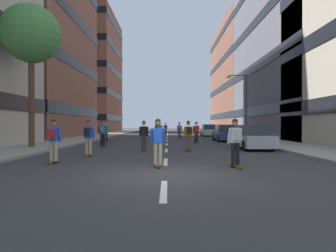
{
  "coord_description": "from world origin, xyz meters",
  "views": [
    {
      "loc": [
        0.1,
        -8.63,
        1.58
      ],
      "look_at": [
        0.0,
        22.26,
        1.35
      ],
      "focal_mm": 29.88,
      "sensor_mm": 36.0,
      "label": 1
    }
  ],
  "objects_px": {
    "streetlamp_right": "(244,99)",
    "skater_12": "(161,130)",
    "skater_11": "(107,131)",
    "skater_4": "(104,132)",
    "skater_2": "(197,131)",
    "skater_13": "(145,134)",
    "skater_7": "(189,134)",
    "skater_3": "(158,128)",
    "skater_8": "(54,138)",
    "parked_car_mid": "(226,133)",
    "skater_6": "(104,132)",
    "skater_10": "(180,129)",
    "skater_9": "(159,140)",
    "parked_car_far": "(253,138)",
    "street_tree_near": "(32,35)",
    "skater_1": "(237,140)",
    "parked_car_near": "(210,131)",
    "skater_0": "(89,136)",
    "skater_5": "(166,128)"
  },
  "relations": [
    {
      "from": "skater_3",
      "to": "skater_7",
      "type": "xyz_separation_m",
      "value": [
        2.62,
        -19.05,
        0.0
      ]
    },
    {
      "from": "parked_car_far",
      "to": "skater_2",
      "type": "bearing_deg",
      "value": 118.42
    },
    {
      "from": "skater_3",
      "to": "skater_8",
      "type": "bearing_deg",
      "value": -97.48
    },
    {
      "from": "parked_car_near",
      "to": "skater_13",
      "type": "height_order",
      "value": "skater_13"
    },
    {
      "from": "skater_0",
      "to": "skater_3",
      "type": "bearing_deg",
      "value": 83.57
    },
    {
      "from": "skater_3",
      "to": "skater_9",
      "type": "xyz_separation_m",
      "value": [
        1.05,
        -25.03,
        -0.03
      ]
    },
    {
      "from": "parked_car_mid",
      "to": "skater_0",
      "type": "distance_m",
      "value": 15.35
    },
    {
      "from": "street_tree_near",
      "to": "skater_1",
      "type": "height_order",
      "value": "street_tree_near"
    },
    {
      "from": "skater_3",
      "to": "skater_9",
      "type": "distance_m",
      "value": 25.05
    },
    {
      "from": "skater_3",
      "to": "skater_5",
      "type": "relative_size",
      "value": 1.0
    },
    {
      "from": "street_tree_near",
      "to": "parked_car_far",
      "type": "bearing_deg",
      "value": 0.58
    },
    {
      "from": "skater_7",
      "to": "skater_13",
      "type": "distance_m",
      "value": 2.63
    },
    {
      "from": "skater_6",
      "to": "skater_10",
      "type": "relative_size",
      "value": 1.0
    },
    {
      "from": "parked_car_near",
      "to": "streetlamp_right",
      "type": "relative_size",
      "value": 0.68
    },
    {
      "from": "parked_car_mid",
      "to": "skater_12",
      "type": "bearing_deg",
      "value": 151.42
    },
    {
      "from": "streetlamp_right",
      "to": "skater_3",
      "type": "bearing_deg",
      "value": 143.28
    },
    {
      "from": "skater_1",
      "to": "skater_13",
      "type": "relative_size",
      "value": 1.0
    },
    {
      "from": "skater_9",
      "to": "skater_8",
      "type": "bearing_deg",
      "value": 168.25
    },
    {
      "from": "parked_car_mid",
      "to": "skater_12",
      "type": "height_order",
      "value": "skater_12"
    },
    {
      "from": "parked_car_mid",
      "to": "streetlamp_right",
      "type": "xyz_separation_m",
      "value": [
        2.34,
        2.7,
        3.44
      ]
    },
    {
      "from": "parked_car_far",
      "to": "skater_2",
      "type": "height_order",
      "value": "skater_2"
    },
    {
      "from": "skater_5",
      "to": "skater_1",
      "type": "bearing_deg",
      "value": -84.57
    },
    {
      "from": "parked_car_mid",
      "to": "skater_1",
      "type": "bearing_deg",
      "value": -100.27
    },
    {
      "from": "skater_3",
      "to": "parked_car_mid",
      "type": "bearing_deg",
      "value": -54.58
    },
    {
      "from": "skater_13",
      "to": "skater_9",
      "type": "bearing_deg",
      "value": -80.29
    },
    {
      "from": "skater_7",
      "to": "skater_9",
      "type": "xyz_separation_m",
      "value": [
        -1.57,
        -5.99,
        -0.03
      ]
    },
    {
      "from": "skater_1",
      "to": "skater_3",
      "type": "bearing_deg",
      "value": 98.75
    },
    {
      "from": "parked_car_far",
      "to": "skater_6",
      "type": "distance_m",
      "value": 9.82
    },
    {
      "from": "skater_8",
      "to": "skater_9",
      "type": "xyz_separation_m",
      "value": [
        4.22,
        -0.88,
        -0.03
      ]
    },
    {
      "from": "skater_2",
      "to": "skater_13",
      "type": "height_order",
      "value": "same"
    },
    {
      "from": "skater_5",
      "to": "skater_10",
      "type": "relative_size",
      "value": 1.0
    },
    {
      "from": "skater_6",
      "to": "skater_10",
      "type": "height_order",
      "value": "same"
    },
    {
      "from": "skater_7",
      "to": "skater_2",
      "type": "bearing_deg",
      "value": 80.48
    },
    {
      "from": "skater_1",
      "to": "skater_5",
      "type": "xyz_separation_m",
      "value": [
        -2.81,
        29.54,
        -0.03
      ]
    },
    {
      "from": "skater_0",
      "to": "skater_4",
      "type": "xyz_separation_m",
      "value": [
        -1.09,
        7.82,
        -0.03
      ]
    },
    {
      "from": "street_tree_near",
      "to": "skater_13",
      "type": "height_order",
      "value": "street_tree_near"
    },
    {
      "from": "parked_car_mid",
      "to": "skater_2",
      "type": "distance_m",
      "value": 4.02
    },
    {
      "from": "street_tree_near",
      "to": "skater_6",
      "type": "distance_m",
      "value": 7.55
    },
    {
      "from": "parked_car_far",
      "to": "street_tree_near",
      "type": "xyz_separation_m",
      "value": [
        -13.89,
        -0.14,
        6.48
      ]
    },
    {
      "from": "parked_car_near",
      "to": "skater_2",
      "type": "relative_size",
      "value": 2.47
    },
    {
      "from": "skater_11",
      "to": "skater_4",
      "type": "bearing_deg",
      "value": -84.34
    },
    {
      "from": "skater_6",
      "to": "skater_13",
      "type": "xyz_separation_m",
      "value": [
        3.01,
        -2.46,
        -0.03
      ]
    },
    {
      "from": "skater_7",
      "to": "skater_8",
      "type": "xyz_separation_m",
      "value": [
        -5.79,
        -5.11,
        0.0
      ]
    },
    {
      "from": "parked_car_far",
      "to": "skater_7",
      "type": "height_order",
      "value": "skater_7"
    },
    {
      "from": "streetlamp_right",
      "to": "skater_12",
      "type": "height_order",
      "value": "streetlamp_right"
    },
    {
      "from": "skater_0",
      "to": "skater_8",
      "type": "bearing_deg",
      "value": -106.67
    },
    {
      "from": "skater_2",
      "to": "skater_4",
      "type": "relative_size",
      "value": 1.0
    },
    {
      "from": "skater_11",
      "to": "skater_12",
      "type": "height_order",
      "value": "same"
    },
    {
      "from": "skater_0",
      "to": "skater_8",
      "type": "distance_m",
      "value": 2.5
    },
    {
      "from": "skater_6",
      "to": "skater_12",
      "type": "xyz_separation_m",
      "value": [
        3.61,
        10.3,
        -0.03
      ]
    }
  ]
}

